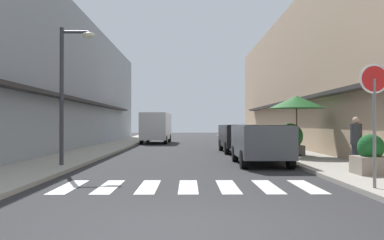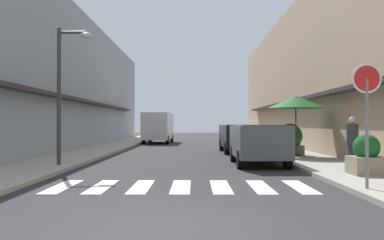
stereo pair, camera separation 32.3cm
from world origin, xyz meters
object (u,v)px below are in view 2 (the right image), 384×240
at_px(planter_corner, 366,156).
at_px(delivery_van, 158,125).
at_px(round_street_sign, 367,93).
at_px(parked_car_mid, 239,135).
at_px(parked_car_near, 258,140).
at_px(cafe_umbrella, 296,102).
at_px(street_lamp, 65,80).
at_px(pedestrian_walking_near, 352,143).
at_px(planter_midblock, 289,140).

bearing_deg(planter_corner, delivery_van, 109.91).
relative_size(round_street_sign, planter_corner, 2.43).
bearing_deg(parked_car_mid, parked_car_near, -90.00).
height_order(round_street_sign, cafe_umbrella, round_street_sign).
distance_m(street_lamp, cafe_umbrella, 9.66).
height_order(parked_car_mid, street_lamp, street_lamp).
relative_size(parked_car_mid, delivery_van, 0.78).
relative_size(parked_car_near, parked_car_mid, 0.93).
distance_m(round_street_sign, pedestrian_walking_near, 3.68).
relative_size(street_lamp, pedestrian_walking_near, 2.91).
bearing_deg(round_street_sign, pedestrian_walking_near, 73.83).
bearing_deg(parked_car_near, planter_midblock, 60.31).
distance_m(parked_car_near, cafe_umbrella, 3.77).
distance_m(cafe_umbrella, pedestrian_walking_near, 5.84).
bearing_deg(street_lamp, cafe_umbrella, 23.82).
bearing_deg(parked_car_mid, planter_corner, -76.92).
xyz_separation_m(parked_car_near, pedestrian_walking_near, (2.35, -2.88, 0.04)).
xyz_separation_m(planter_corner, planter_midblock, (-0.48, 7.11, 0.19)).
xyz_separation_m(street_lamp, cafe_umbrella, (8.82, 3.89, -0.57)).
height_order(delivery_van, round_street_sign, round_street_sign).
bearing_deg(planter_corner, cafe_umbrella, 92.96).
bearing_deg(parked_car_near, street_lamp, -170.53).
bearing_deg(round_street_sign, cafe_umbrella, 85.69).
relative_size(planter_corner, planter_midblock, 0.78).
bearing_deg(pedestrian_walking_near, street_lamp, -131.95).
distance_m(planter_corner, pedestrian_walking_near, 0.94).
bearing_deg(parked_car_near, parked_car_mid, 90.00).
xyz_separation_m(parked_car_near, cafe_umbrella, (2.06, 2.77, 1.53)).
relative_size(parked_car_mid, round_street_sign, 1.58).
relative_size(parked_car_near, cafe_umbrella, 1.52).
relative_size(delivery_van, pedestrian_walking_near, 3.41).
bearing_deg(delivery_van, pedestrian_walking_near, -69.42).
bearing_deg(round_street_sign, parked_car_near, 102.58).
distance_m(parked_car_near, round_street_sign, 6.48).
bearing_deg(pedestrian_walking_near, cafe_umbrella, 151.85).
xyz_separation_m(delivery_van, planter_corner, (7.58, -20.93, -0.79)).
distance_m(parked_car_mid, round_street_sign, 12.90).
distance_m(delivery_van, cafe_umbrella, 16.17).
height_order(delivery_van, planter_midblock, delivery_van).
distance_m(parked_car_mid, planter_midblock, 3.73).
bearing_deg(delivery_van, parked_car_near, -73.21).
xyz_separation_m(cafe_umbrella, planter_corner, (0.34, -6.52, -1.84)).
bearing_deg(cafe_umbrella, parked_car_mid, 118.48).
bearing_deg(planter_corner, pedestrian_walking_near, 93.13).
distance_m(parked_car_near, delivery_van, 17.95).
xyz_separation_m(parked_car_near, planter_midblock, (1.91, 3.36, -0.12)).
height_order(planter_midblock, pedestrian_walking_near, pedestrian_walking_near).
xyz_separation_m(delivery_van, round_street_sign, (6.57, -23.38, 0.78)).
relative_size(cafe_umbrella, planter_corner, 2.36).
bearing_deg(cafe_umbrella, planter_corner, -87.04).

